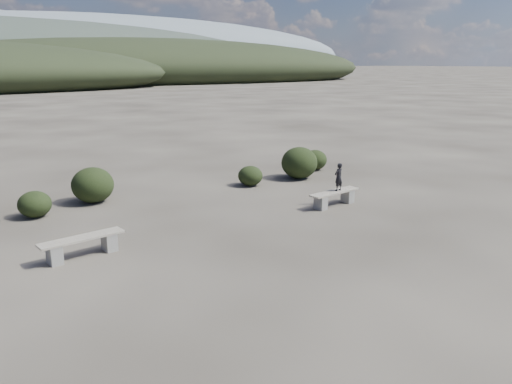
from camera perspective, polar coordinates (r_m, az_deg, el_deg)
ground at (r=11.04m, az=9.46°, el=-9.49°), size 1200.00×1200.00×0.00m
bench_left at (r=12.51m, az=-19.21°, el=-5.72°), size 2.03×0.75×0.50m
bench_right at (r=16.19m, az=8.96°, el=-0.56°), size 1.95×0.69×0.48m
seated_person at (r=16.15m, az=9.42°, el=1.71°), size 0.36×0.27×0.90m
shrub_a at (r=16.19m, az=-23.97°, el=-1.28°), size 0.96×0.96×0.79m
shrub_b at (r=17.18m, az=-18.16°, el=0.77°), size 1.36×1.36×1.17m
shrub_c at (r=18.62m, az=-0.65°, el=1.86°), size 0.93×0.93×0.74m
shrub_d at (r=19.84m, az=4.97°, el=3.35°), size 1.43×1.43×1.25m
shrub_e at (r=21.58m, az=6.75°, el=3.67°), size 1.03×1.03×0.86m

